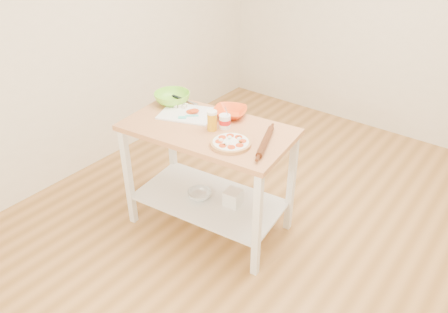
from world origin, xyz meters
TOP-DOWN VIEW (x-y plane):
  - room_shell at (0.00, 0.00)m, footprint 4.04×4.54m
  - prep_island at (-0.48, -0.25)m, footprint 1.29×0.81m
  - pizza at (-0.20, -0.35)m, footprint 0.27×0.27m
  - cutting_board at (-0.74, -0.17)m, footprint 0.48×0.42m
  - spatula at (-0.69, -0.23)m, footprint 0.12×0.13m
  - knife at (-0.94, -0.02)m, footprint 0.27×0.03m
  - orange_bowl at (-0.46, -0.00)m, footprint 0.33×0.33m
  - green_bowl at (-0.97, -0.10)m, footprint 0.38×0.38m
  - beer_pint at (-0.43, -0.26)m, footprint 0.07×0.07m
  - yogurt_tub at (-0.38, -0.18)m, footprint 0.08×0.08m
  - rolling_pin at (-0.02, -0.20)m, footprint 0.18×0.37m
  - shelf_glass_bowl at (-0.55, -0.28)m, footprint 0.20×0.20m
  - shelf_bin at (-0.29, -0.19)m, footprint 0.14×0.14m

SIDE VIEW (x-z plane):
  - shelf_glass_bowl at x=-0.55m, z-range 0.26..0.32m
  - shelf_bin at x=-0.29m, z-range 0.26..0.38m
  - prep_island at x=-0.48m, z-range 0.20..1.10m
  - cutting_board at x=-0.74m, z-range 0.89..0.93m
  - pizza at x=-0.20m, z-range 0.89..0.94m
  - spatula at x=-0.69m, z-range 0.91..0.92m
  - knife at x=-0.94m, z-range 0.91..0.92m
  - rolling_pin at x=-0.02m, z-range 0.90..0.94m
  - orange_bowl at x=-0.46m, z-range 0.90..0.96m
  - green_bowl at x=-0.97m, z-range 0.90..0.99m
  - yogurt_tub at x=-0.38m, z-range 0.86..1.04m
  - beer_pint at x=-0.43m, z-range 0.90..1.05m
  - room_shell at x=0.00m, z-range -0.02..2.72m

